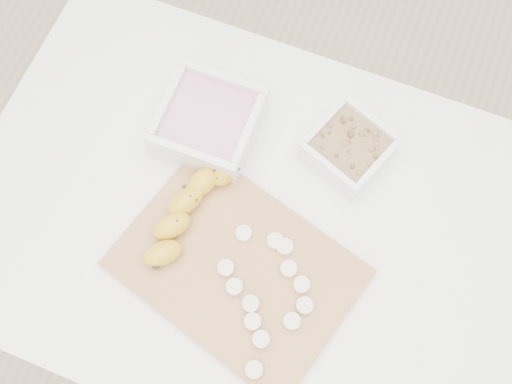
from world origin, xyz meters
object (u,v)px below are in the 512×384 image
(cutting_board, at_px, (237,268))
(bowl_granola, at_px, (349,148))
(banana, at_px, (189,210))
(table, at_px, (250,232))
(bowl_yogurt, at_px, (209,123))

(cutting_board, bearing_deg, bowl_granola, 68.42)
(cutting_board, distance_m, banana, 0.12)
(table, relative_size, bowl_granola, 6.07)
(bowl_granola, relative_size, banana, 0.70)
(table, distance_m, cutting_board, 0.14)
(table, relative_size, bowl_yogurt, 5.99)
(bowl_granola, bearing_deg, cutting_board, -111.58)
(banana, bearing_deg, cutting_board, -2.45)
(bowl_yogurt, distance_m, bowl_granola, 0.25)
(bowl_yogurt, bearing_deg, bowl_granola, 11.07)
(table, bearing_deg, bowl_granola, 56.04)
(bowl_granola, height_order, banana, bowl_granola)
(bowl_yogurt, height_order, cutting_board, bowl_yogurt)
(bowl_granola, xyz_separation_m, cutting_board, (-0.10, -0.26, -0.02))
(bowl_yogurt, xyz_separation_m, banana, (0.03, -0.16, -0.00))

